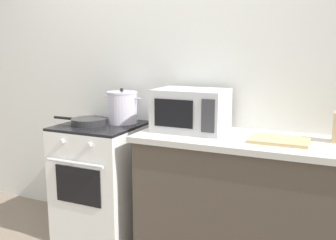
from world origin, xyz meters
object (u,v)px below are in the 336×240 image
Objects in this scene: stove at (102,181)px; cutting_board at (279,140)px; frying_pan at (88,121)px; microwave at (191,110)px; stock_pot at (122,107)px.

cutting_board is (1.36, 0.00, 0.47)m from stove.
frying_pan is 0.82m from microwave.
stove is 0.49m from frying_pan.
stock_pot is at bearing 40.07° from frying_pan.
microwave reaches higher than stock_pot.
stock_pot is 0.65× the size of microwave.
stock_pot is 1.24m from cutting_board.
frying_pan is at bearing -139.93° from stock_pot.
cutting_board is at bearing -7.07° from microwave.
stock_pot is 0.29m from frying_pan.
frying_pan is 1.44m from cutting_board.
stove is 2.56× the size of cutting_board.
stock_pot reaches higher than cutting_board.
frying_pan reaches higher than stove.
microwave is at bearing 6.20° from stove.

